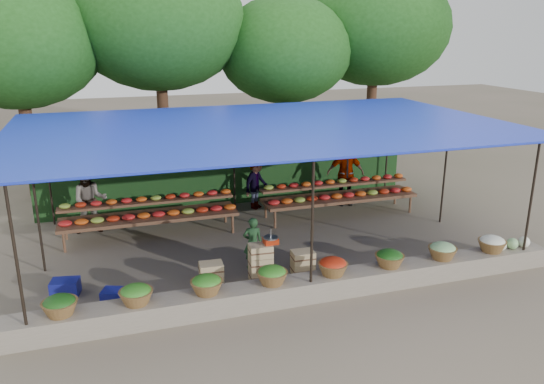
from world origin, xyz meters
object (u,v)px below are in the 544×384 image
object	(u,v)px
blue_crate_front	(115,297)
blue_crate_back	(65,288)
weighing_scale	(271,240)
crate_counter	(259,266)
vendor_seated	(253,243)

from	to	relation	value
blue_crate_front	blue_crate_back	xyz separation A→B (m)	(-0.89, 0.63, 0.01)
weighing_scale	blue_crate_back	bearing A→B (deg)	172.10
weighing_scale	blue_crate_front	world-z (taller)	weighing_scale
crate_counter	blue_crate_front	xyz separation A→B (m)	(-2.79, -0.09, -0.17)
weighing_scale	blue_crate_front	distance (m)	3.11
weighing_scale	blue_crate_front	xyz separation A→B (m)	(-3.03, -0.09, -0.71)
blue_crate_front	weighing_scale	bearing A→B (deg)	23.45
weighing_scale	crate_counter	bearing A→B (deg)	180.00
vendor_seated	blue_crate_back	xyz separation A→B (m)	(-3.71, -0.08, -0.41)
vendor_seated	blue_crate_back	bearing A→B (deg)	7.64
vendor_seated	blue_crate_front	size ratio (longest dim) A/B	2.45
blue_crate_front	blue_crate_back	distance (m)	1.09
vendor_seated	blue_crate_back	size ratio (longest dim) A/B	2.21
crate_counter	blue_crate_back	xyz separation A→B (m)	(-3.67, 0.54, -0.16)
blue_crate_front	crate_counter	bearing A→B (deg)	23.60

